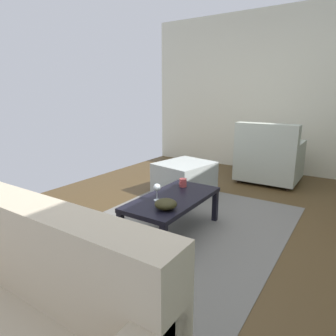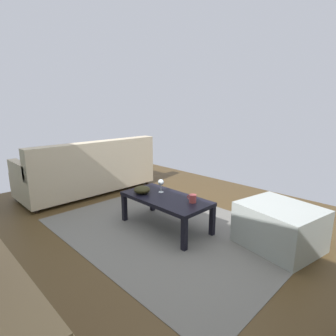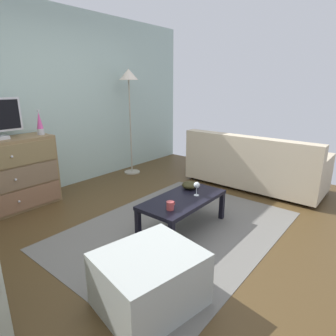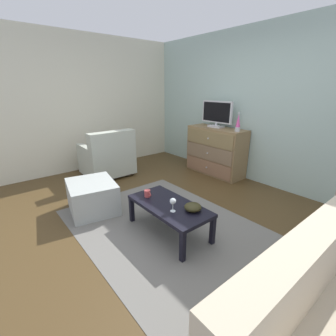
# 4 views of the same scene
# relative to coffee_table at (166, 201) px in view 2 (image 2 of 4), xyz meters

# --- Properties ---
(ground_plane) EXTENTS (5.92, 4.68, 0.05)m
(ground_plane) POSITION_rel_coffee_table_xyz_m (-0.27, 0.22, -0.35)
(ground_plane) COLOR #4B371D
(area_rug) EXTENTS (2.60, 1.90, 0.01)m
(area_rug) POSITION_rel_coffee_table_xyz_m (-0.07, 0.02, -0.32)
(area_rug) COLOR slate
(area_rug) RESTS_ON ground_plane
(coffee_table) EXTENTS (1.02, 0.51, 0.37)m
(coffee_table) POSITION_rel_coffee_table_xyz_m (0.00, 0.00, 0.00)
(coffee_table) COLOR black
(coffee_table) RESTS_ON ground_plane
(wine_glass) EXTENTS (0.07, 0.07, 0.16)m
(wine_glass) POSITION_rel_coffee_table_xyz_m (0.15, -0.07, 0.16)
(wine_glass) COLOR silver
(wine_glass) RESTS_ON coffee_table
(mug) EXTENTS (0.11, 0.08, 0.08)m
(mug) POSITION_rel_coffee_table_xyz_m (-0.32, -0.08, 0.09)
(mug) COLOR #BB4646
(mug) RESTS_ON coffee_table
(bowl_decorative) EXTENTS (0.19, 0.19, 0.09)m
(bowl_decorative) POSITION_rel_coffee_table_xyz_m (0.28, 0.11, 0.09)
(bowl_decorative) COLOR #2E2B14
(bowl_decorative) RESTS_ON coffee_table
(couch_large) EXTENTS (0.85, 2.04, 0.84)m
(couch_large) POSITION_rel_coffee_table_xyz_m (1.78, -0.05, 0.01)
(couch_large) COLOR #332319
(couch_large) RESTS_ON ground_plane
(ottoman) EXTENTS (0.80, 0.72, 0.42)m
(ottoman) POSITION_rel_coffee_table_xyz_m (-1.08, -0.50, -0.11)
(ottoman) COLOR #A4AAA5
(ottoman) RESTS_ON ground_plane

